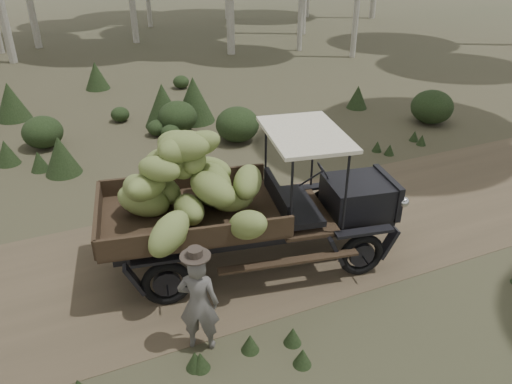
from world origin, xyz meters
TOP-DOWN VIEW (x-y plane):
  - ground at (0.00, 0.00)m, footprint 120.00×120.00m
  - dirt_track at (0.00, 0.00)m, footprint 70.00×4.00m
  - banana_truck at (-1.06, -0.29)m, footprint 5.54×2.90m
  - farmer at (-2.02, -2.03)m, footprint 0.69×0.61m
  - undergrowth at (0.77, 0.47)m, footprint 23.09×22.14m

SIDE VIEW (x-z plane):
  - ground at x=0.00m, z-range 0.00..0.00m
  - dirt_track at x=0.00m, z-range 0.00..0.01m
  - undergrowth at x=0.77m, z-range -0.16..1.23m
  - farmer at x=-2.02m, z-range -0.05..1.68m
  - banana_truck at x=-1.06m, z-range 0.18..2.85m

